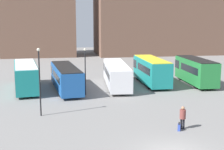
{
  "coord_description": "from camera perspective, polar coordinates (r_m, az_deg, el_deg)",
  "views": [
    {
      "loc": [
        -7.05,
        -17.45,
        8.22
      ],
      "look_at": [
        -1.37,
        14.57,
        2.55
      ],
      "focal_mm": 50.0,
      "sensor_mm": 36.0,
      "label": 1
    }
  ],
  "objects": [
    {
      "name": "bus_1",
      "position": [
        37.72,
        -8.46,
        -0.36
      ],
      "size": [
        3.66,
        10.94,
        2.9
      ],
      "rotation": [
        0.0,
        0.0,
        1.68
      ],
      "color": "#1E56A3",
      "rests_on": "ground_plane"
    },
    {
      "name": "building_block_left",
      "position": [
        76.13,
        -13.31,
        12.09
      ],
      "size": [
        16.63,
        10.94,
        22.98
      ],
      "color": "brown",
      "rests_on": "ground_plane"
    },
    {
      "name": "bus_4",
      "position": [
        42.4,
        15.0,
        0.84
      ],
      "size": [
        2.94,
        9.28,
        3.34
      ],
      "rotation": [
        0.0,
        0.0,
        1.52
      ],
      "color": "#237A38",
      "rests_on": "ground_plane"
    },
    {
      "name": "lamp_post_2",
      "position": [
        34.57,
        -4.92,
        1.36
      ],
      "size": [
        0.28,
        0.28,
        5.24
      ],
      "color": "black",
      "rests_on": "ground_plane"
    },
    {
      "name": "traveler",
      "position": [
        24.66,
        12.8,
        -7.24
      ],
      "size": [
        0.6,
        0.6,
        1.8
      ],
      "rotation": [
        0.0,
        0.0,
        1.19
      ],
      "color": "black",
      "rests_on": "ground_plane"
    },
    {
      "name": "bus_0",
      "position": [
        38.95,
        -15.47,
        -0.08
      ],
      "size": [
        3.8,
        10.51,
        3.17
      ],
      "rotation": [
        0.0,
        0.0,
        1.7
      ],
      "color": "#19847F",
      "rests_on": "ground_plane"
    },
    {
      "name": "suitcase",
      "position": [
        24.47,
        12.15,
        -9.35
      ],
      "size": [
        0.32,
        0.43,
        0.71
      ],
      "rotation": [
        0.0,
        0.0,
        1.19
      ],
      "color": "#334CB2",
      "rests_on": "ground_plane"
    },
    {
      "name": "lamp_post_1",
      "position": [
        27.48,
        -13.11,
        -0.31
      ],
      "size": [
        0.28,
        0.28,
        5.95
      ],
      "color": "black",
      "rests_on": "ground_plane"
    },
    {
      "name": "bus_2",
      "position": [
        39.35,
        0.8,
        0.21
      ],
      "size": [
        3.45,
        11.39,
        2.94
      ],
      "rotation": [
        0.0,
        0.0,
        1.49
      ],
      "color": "silver",
      "rests_on": "ground_plane"
    },
    {
      "name": "bus_3",
      "position": [
        41.3,
        7.17,
        0.9
      ],
      "size": [
        2.81,
        9.78,
        3.37
      ],
      "rotation": [
        0.0,
        0.0,
        1.55
      ],
      "color": "#19847F",
      "rests_on": "ground_plane"
    }
  ]
}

